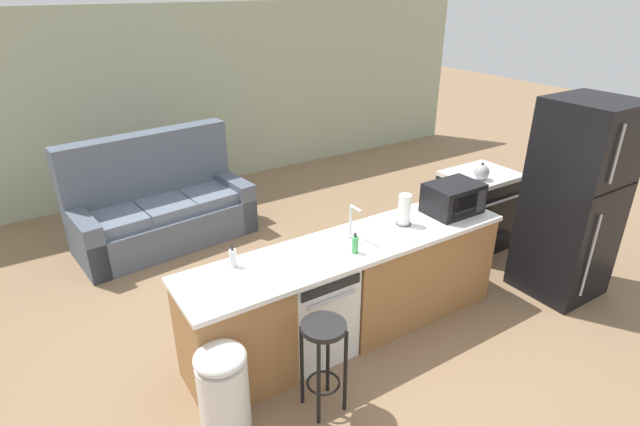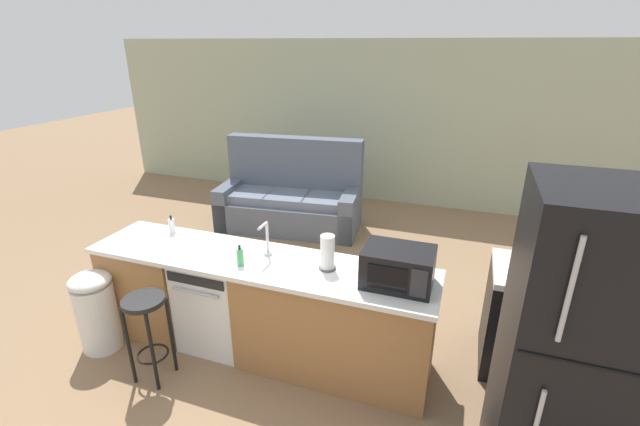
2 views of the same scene
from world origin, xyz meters
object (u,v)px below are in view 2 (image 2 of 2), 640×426
Objects in this scene: paper_towel_roll at (327,253)px; trash_bin at (96,310)px; dishwasher at (219,300)px; stove_range at (535,321)px; microwave at (398,267)px; soap_bottle at (240,257)px; dish_soap_bottle at (172,226)px; bar_stool at (147,321)px; refrigerator at (575,359)px; kettle at (526,267)px; couch at (291,199)px.

trash_bin is at bearing -166.04° from paper_towel_roll.
stove_range is at bearing 11.91° from dishwasher.
stove_range is (2.60, 0.55, 0.03)m from dishwasher.
microwave is 1.23m from soap_bottle.
dishwasher is 0.81m from dish_soap_bottle.
bar_stool is at bearing -158.30° from stove_range.
dishwasher is 1.17m from paper_towel_roll.
dish_soap_bottle is 0.95m from bar_stool.
stove_range reaches higher than dishwasher.
microwave is at bearing 152.46° from refrigerator.
bar_stool is (-2.86, -0.04, -0.43)m from refrigerator.
paper_towel_roll is 1.38× the size of kettle.
kettle reaches higher than stove_range.
dishwasher is 0.44× the size of refrigerator.
dish_soap_bottle is 0.24× the size of bar_stool.
soap_bottle is at bearing -163.27° from stove_range.
refrigerator is at bearing 0.81° from bar_stool.
couch is at bearing 99.53° from dishwasher.
kettle is at bearing -142.84° from stove_range.
paper_towel_roll is 2.12m from trash_bin.
refrigerator is 3.25m from dish_soap_bottle.
refrigerator is 10.97× the size of soap_bottle.
bar_stool is at bearing -142.40° from soap_bottle.
stove_range is 3.19× the size of paper_towel_roll.
microwave is 0.68× the size of trash_bin.
microwave reaches higher than trash_bin.
kettle is at bearing 99.66° from refrigerator.
refrigerator is (-0.00, -1.10, 0.51)m from stove_range.
refrigerator reaches higher than dishwasher.
bar_stool is (0.30, -0.78, -0.44)m from dish_soap_bottle.
dish_soap_bottle is at bearing 166.77° from refrigerator.
trash_bin is (-1.29, -0.31, -0.59)m from soap_bottle.
trash_bin is (-3.56, -0.99, -0.07)m from stove_range.
bar_stool is at bearing -161.98° from microwave.
dish_soap_bottle is at bearing 159.91° from soap_bottle.
trash_bin is 3.17m from couch.
soap_bottle reaches higher than bar_stool.
stove_range is at bearing 27.60° from microwave.
soap_bottle is 1.45m from trash_bin.
soap_bottle is 0.87m from bar_stool.
paper_towel_roll is at bearing -61.29° from couch.
soap_bottle is (-2.27, -0.68, 0.52)m from stove_range.
kettle is (-0.17, 0.97, 0.02)m from refrigerator.
dish_soap_bottle is at bearing 111.02° from bar_stool.
microwave is 2.12m from dish_soap_bottle.
soap_bottle is at bearing -173.81° from microwave.
refrigerator is at bearing -20.32° from paper_towel_roll.
refrigerator reaches higher than bar_stool.
dishwasher is at bearing -168.09° from stove_range.
microwave is at bearing -154.41° from kettle.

